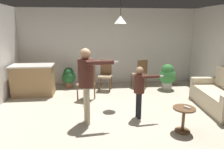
# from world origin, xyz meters

# --- Properties ---
(ground) EXTENTS (7.68, 7.68, 0.00)m
(ground) POSITION_xyz_m (0.00, 0.00, 0.00)
(ground) COLOR #B2A893
(wall_back) EXTENTS (6.40, 0.10, 2.70)m
(wall_back) POSITION_xyz_m (0.00, 3.20, 1.35)
(wall_back) COLOR silver
(wall_back) RESTS_ON ground
(couch_floral) EXTENTS (0.99, 1.86, 1.00)m
(couch_floral) POSITION_xyz_m (2.64, 0.34, 0.33)
(couch_floral) COLOR beige
(couch_floral) RESTS_ON ground
(kitchen_counter) EXTENTS (1.26, 0.66, 0.95)m
(kitchen_counter) POSITION_xyz_m (-2.45, 1.99, 0.48)
(kitchen_counter) COLOR #99754C
(kitchen_counter) RESTS_ON ground
(side_table_by_couch) EXTENTS (0.44, 0.44, 0.52)m
(side_table_by_couch) POSITION_xyz_m (1.13, -0.70, 0.33)
(side_table_by_couch) COLOR brown
(side_table_by_couch) RESTS_ON ground
(person_adult) EXTENTS (0.83, 0.48, 1.66)m
(person_adult) POSITION_xyz_m (-0.79, -0.08, 1.03)
(person_adult) COLOR tan
(person_adult) RESTS_ON ground
(person_child) EXTENTS (0.64, 0.35, 1.22)m
(person_child) POSITION_xyz_m (0.40, 0.05, 0.76)
(person_child) COLOR black
(person_child) RESTS_ON ground
(dining_chair_by_counter) EXTENTS (0.55, 0.55, 1.00)m
(dining_chair_by_counter) POSITION_xyz_m (0.99, 2.36, 0.55)
(dining_chair_by_counter) COLOR brown
(dining_chair_by_counter) RESTS_ON ground
(dining_chair_near_wall) EXTENTS (0.57, 0.57, 1.00)m
(dining_chair_near_wall) POSITION_xyz_m (-0.77, 1.35, 0.55)
(dining_chair_near_wall) COLOR brown
(dining_chair_near_wall) RESTS_ON ground
(dining_chair_centre_back) EXTENTS (0.51, 0.51, 1.00)m
(dining_chair_centre_back) POSITION_xyz_m (-0.21, 2.30, 0.55)
(dining_chair_centre_back) COLOR brown
(dining_chair_centre_back) RESTS_ON ground
(potted_plant_corner) EXTENTS (0.46, 0.46, 0.71)m
(potted_plant_corner) POSITION_xyz_m (-1.44, 2.67, 0.39)
(potted_plant_corner) COLOR brown
(potted_plant_corner) RESTS_ON ground
(potted_plant_by_wall) EXTENTS (0.56, 0.56, 0.86)m
(potted_plant_by_wall) POSITION_xyz_m (1.86, 2.13, 0.47)
(potted_plant_by_wall) COLOR #B7B2AD
(potted_plant_by_wall) RESTS_ON ground
(spare_remote_on_table) EXTENTS (0.11, 0.13, 0.04)m
(spare_remote_on_table) POSITION_xyz_m (1.17, -0.74, 0.54)
(spare_remote_on_table) COLOR white
(spare_remote_on_table) RESTS_ON side_table_by_couch
(ceiling_light_pendant) EXTENTS (0.32, 0.32, 0.55)m
(ceiling_light_pendant) POSITION_xyz_m (0.09, 1.04, 2.25)
(ceiling_light_pendant) COLOR silver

